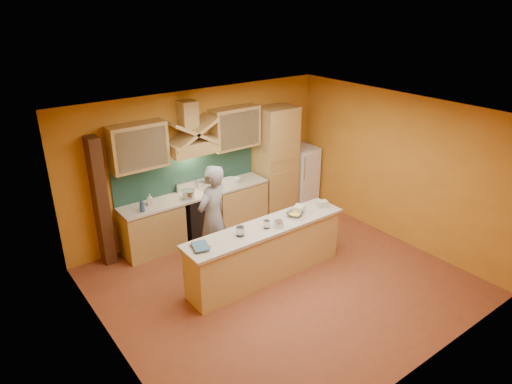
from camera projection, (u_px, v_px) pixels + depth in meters
floor at (281, 282)px, 7.57m from camera, size 5.50×5.00×0.01m
ceiling at (286, 116)px, 6.45m from camera, size 5.50×5.00×0.01m
wall_back at (201, 162)px, 8.84m from camera, size 5.50×0.02×2.80m
wall_front at (425, 280)px, 5.17m from camera, size 5.50×0.02×2.80m
wall_left at (109, 263)px, 5.50m from camera, size 0.02×5.00×2.80m
wall_right at (396, 168)px, 8.52m from camera, size 0.02×5.00×2.80m
base_cabinet_left at (152, 230)px, 8.32m from camera, size 1.10×0.60×0.86m
base_cabinet_right at (238, 204)px, 9.37m from camera, size 1.10×0.60×0.86m
counter_top at (196, 194)px, 8.66m from camera, size 3.00×0.62×0.04m
stove at (197, 215)px, 8.84m from camera, size 0.60×0.58×0.90m
backsplash at (188, 172)px, 8.73m from camera, size 3.00×0.03×0.70m
range_hood at (192, 147)px, 8.33m from camera, size 0.92×0.50×0.24m
hood_chimney at (188, 115)px, 8.17m from camera, size 0.30×0.30×0.50m
upper_cabinet_left at (138, 146)px, 7.76m from camera, size 1.00×0.35×0.80m
upper_cabinet_right at (235, 128)px, 8.86m from camera, size 1.00×0.35×0.80m
pantry_column at (276, 161)px, 9.63m from camera, size 0.80×0.60×2.30m
fridge at (302, 175)px, 10.24m from camera, size 0.58×0.60×1.30m
trim_column_left at (101, 202)px, 7.71m from camera, size 0.20×0.30×2.30m
island_body at (266, 253)px, 7.56m from camera, size 2.80×0.55×0.88m
island_top at (266, 227)px, 7.36m from camera, size 2.90×0.62×0.05m
person at (213, 218)px, 7.67m from camera, size 0.79×0.65×1.86m
pot_large at (188, 195)px, 8.41m from camera, size 0.28×0.28×0.16m
pot_small at (203, 186)px, 8.82m from camera, size 0.25×0.25×0.15m
soap_bottle_a at (150, 199)px, 8.13m from camera, size 0.12×0.12×0.20m
soap_bottle_b at (142, 205)px, 7.86m from camera, size 0.10×0.10×0.25m
bowl_back at (235, 180)px, 9.16m from camera, size 0.28×0.28×0.07m
dish_rack at (228, 182)px, 9.03m from camera, size 0.31×0.25×0.10m
book_lower at (195, 249)px, 6.68m from camera, size 0.25×0.31×0.03m
book_upper at (193, 248)px, 6.67m from camera, size 0.30×0.36×0.02m
jar_large at (240, 231)px, 7.03m from camera, size 0.15×0.15×0.15m
jar_small at (267, 224)px, 7.27m from camera, size 0.11×0.11×0.13m
kitchen_scale at (279, 225)px, 7.30m from camera, size 0.14×0.14×0.10m
mixing_bowl at (295, 214)px, 7.68m from camera, size 0.35×0.35×0.07m
cloth at (299, 218)px, 7.62m from camera, size 0.25×0.21×0.01m
grocery_bag_a at (299, 209)px, 7.79m from camera, size 0.24×0.23×0.13m
grocery_bag_b at (322, 204)px, 8.01m from camera, size 0.21×0.19×0.11m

